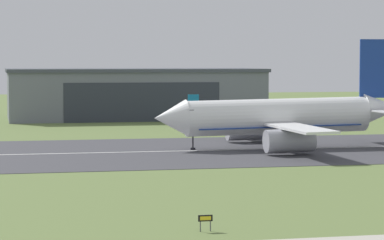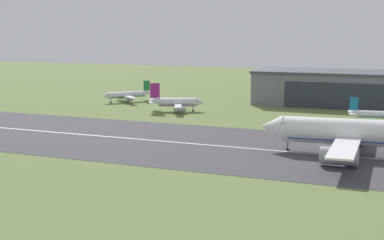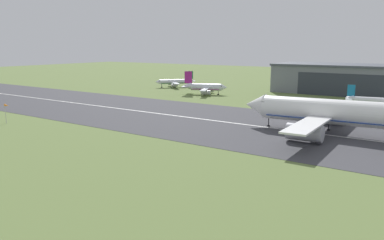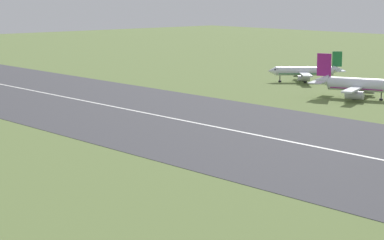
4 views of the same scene
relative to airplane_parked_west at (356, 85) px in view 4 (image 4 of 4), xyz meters
The scene contains 5 objects.
ground_plane 111.60m from the airplane_parked_west, 70.71° to the right, with size 667.15×667.15×0.00m, color olive.
runway_strip 61.99m from the airplane_parked_west, 53.47° to the right, with size 427.15×51.41×0.06m, color #3D3D42.
runway_centreline 61.99m from the airplane_parked_west, 53.47° to the right, with size 384.44×0.70×0.01m, color silver.
airplane_parked_west is the anchor object (origin of this frame).
airplane_parked_far_east 32.98m from the airplane_parked_west, 150.88° to the left, with size 18.81×19.58×8.47m.
Camera 4 is at (67.96, 18.23, 24.91)m, focal length 70.00 mm.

